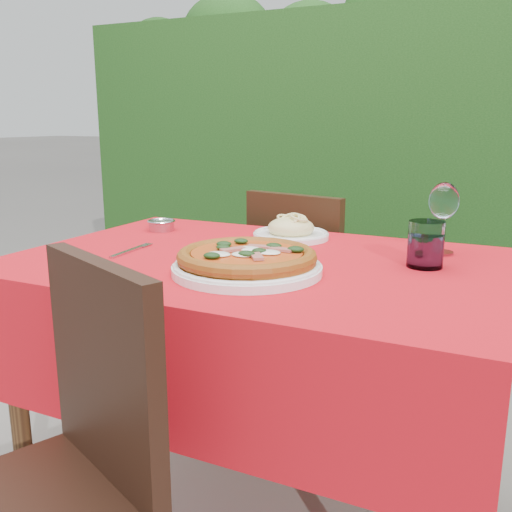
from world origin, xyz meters
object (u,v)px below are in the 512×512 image
at_px(chair_near, 61,463).
at_px(wine_glass, 444,204).
at_px(pasta_plate, 291,231).
at_px(fork, 127,252).
at_px(chair_far, 306,289).
at_px(steel_ramekin, 161,226).
at_px(water_glass, 426,247).
at_px(pizza_plate, 247,261).

xyz_separation_m(chair_near, wine_glass, (0.52, 0.89, 0.39)).
height_order(chair_near, pasta_plate, chair_near).
xyz_separation_m(chair_near, fork, (-0.25, 0.54, 0.26)).
bearing_deg(pasta_plate, chair_far, 101.99).
relative_size(fork, steel_ramekin, 2.39).
bearing_deg(wine_glass, water_glass, -94.94).
bearing_deg(water_glass, wine_glass, 85.06).
relative_size(pasta_plate, wine_glass, 1.19).
height_order(pizza_plate, pasta_plate, pizza_plate).
distance_m(chair_near, chair_far, 1.24).
xyz_separation_m(pasta_plate, steel_ramekin, (-0.43, -0.06, -0.01)).
relative_size(chair_near, pizza_plate, 2.17).
relative_size(chair_near, chair_far, 1.01).
height_order(chair_far, fork, chair_far).
xyz_separation_m(chair_far, wine_glass, (0.51, -0.35, 0.40)).
height_order(pasta_plate, water_glass, water_glass).
bearing_deg(chair_near, steel_ramekin, 136.53).
height_order(pizza_plate, wine_glass, wine_glass).
xyz_separation_m(pizza_plate, water_glass, (0.37, 0.24, 0.02)).
relative_size(pasta_plate, water_glass, 2.02).
height_order(pizza_plate, fork, pizza_plate).
bearing_deg(water_glass, fork, -165.76).
relative_size(pizza_plate, water_glass, 3.44).
bearing_deg(pizza_plate, chair_near, -105.95).
bearing_deg(chair_far, pasta_plate, 113.06).
relative_size(wine_glass, steel_ramekin, 2.33).
xyz_separation_m(chair_far, water_glass, (0.50, -0.51, 0.31)).
xyz_separation_m(pasta_plate, fork, (-0.33, -0.37, -0.02)).
relative_size(wine_glass, fork, 0.98).
distance_m(pasta_plate, water_glass, 0.47).
height_order(pizza_plate, water_glass, water_glass).
relative_size(chair_far, steel_ramekin, 10.22).
xyz_separation_m(chair_far, steel_ramekin, (-0.36, -0.40, 0.28)).
height_order(pasta_plate, fork, pasta_plate).
bearing_deg(pasta_plate, water_glass, -22.71).
bearing_deg(chair_near, pasta_plate, 108.91).
bearing_deg(wine_glass, pasta_plate, 177.90).
bearing_deg(water_glass, chair_far, 134.30).
bearing_deg(pasta_plate, chair_near, -94.96).
xyz_separation_m(chair_near, chair_far, (0.01, 1.24, -0.00)).
bearing_deg(fork, chair_near, -68.58).
distance_m(chair_near, fork, 0.65).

